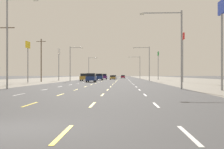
# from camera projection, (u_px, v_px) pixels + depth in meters

# --- Properties ---
(ground_plane) EXTENTS (572.00, 572.00, 0.00)m
(ground_plane) POSITION_uv_depth(u_px,v_px,m) (110.00, 81.00, 74.25)
(ground_plane) COLOR #4C4C4F
(lot_apron_left) EXTENTS (28.00, 440.00, 0.01)m
(lot_apron_left) POSITION_uv_depth(u_px,v_px,m) (20.00, 81.00, 75.23)
(lot_apron_left) COLOR gray
(lot_apron_left) RESTS_ON ground
(lot_apron_right) EXTENTS (28.00, 440.00, 0.01)m
(lot_apron_right) POSITION_uv_depth(u_px,v_px,m) (203.00, 81.00, 73.27)
(lot_apron_right) COLOR gray
(lot_apron_right) RESTS_ON ground
(lane_markings) EXTENTS (10.64, 227.60, 0.01)m
(lane_markings) POSITION_uv_depth(u_px,v_px,m) (115.00, 79.00, 112.72)
(lane_markings) COLOR white
(lane_markings) RESTS_ON ground
(signal_span_wire) EXTENTS (26.62, 0.53, 9.46)m
(signal_span_wire) POSITION_uv_depth(u_px,v_px,m) (75.00, 15.00, 17.53)
(signal_span_wire) COLOR brown
(signal_span_wire) RESTS_ON ground
(suv_inner_left_nearest) EXTENTS (1.98, 4.90, 1.98)m
(suv_inner_left_nearest) POSITION_uv_depth(u_px,v_px,m) (91.00, 78.00, 61.95)
(suv_inner_left_nearest) COLOR navy
(suv_inner_left_nearest) RESTS_ON ground
(suv_far_left_near) EXTENTS (1.98, 4.90, 1.98)m
(suv_far_left_near) POSITION_uv_depth(u_px,v_px,m) (85.00, 77.00, 73.76)
(suv_far_left_near) COLOR #B28C33
(suv_far_left_near) RESTS_ON ground
(suv_inner_left_mid) EXTENTS (1.98, 4.90, 1.98)m
(suv_inner_left_mid) POSITION_uv_depth(u_px,v_px,m) (99.00, 77.00, 83.86)
(suv_inner_left_mid) COLOR navy
(suv_inner_left_mid) RESTS_ON ground
(sedan_center_turn_midfar) EXTENTS (1.80, 4.50, 1.46)m
(sedan_center_turn_midfar) POSITION_uv_depth(u_px,v_px,m) (113.00, 77.00, 94.37)
(sedan_center_turn_midfar) COLOR #B28C33
(sedan_center_turn_midfar) RESTS_ON ground
(suv_inner_left_far) EXTENTS (1.98, 4.90, 1.98)m
(suv_inner_left_far) POSITION_uv_depth(u_px,v_px,m) (104.00, 76.00, 100.22)
(suv_inner_left_far) COLOR #4C196B
(suv_inner_left_far) RESTS_ON ground
(sedan_center_turn_farther) EXTENTS (1.80, 4.50, 1.46)m
(sedan_center_turn_farther) POSITION_uv_depth(u_px,v_px,m) (114.00, 77.00, 111.33)
(sedan_center_turn_farther) COLOR silver
(sedan_center_turn_farther) RESTS_ON ground
(sedan_inner_right_farthest) EXTENTS (1.80, 4.50, 1.46)m
(sedan_inner_right_farthest) POSITION_uv_depth(u_px,v_px,m) (123.00, 77.00, 123.63)
(sedan_inner_right_farthest) COLOR maroon
(sedan_inner_right_farthest) RESTS_ON ground
(pole_sign_left_row_1) EXTENTS (0.24, 2.30, 8.68)m
(pole_sign_left_row_1) POSITION_uv_depth(u_px,v_px,m) (28.00, 51.00, 58.10)
(pole_sign_left_row_1) COLOR gray
(pole_sign_left_row_1) RESTS_ON ground
(pole_sign_left_row_2) EXTENTS (0.24, 2.19, 8.94)m
(pole_sign_left_row_2) POSITION_uv_depth(u_px,v_px,m) (59.00, 56.00, 76.86)
(pole_sign_left_row_2) COLOR gray
(pole_sign_left_row_2) RESTS_ON ground
(pole_sign_right_row_0) EXTENTS (0.24, 2.00, 9.60)m
(pole_sign_right_row_0) POSITION_uv_depth(u_px,v_px,m) (222.00, 23.00, 29.24)
(pole_sign_right_row_0) COLOR gray
(pole_sign_right_row_0) RESTS_ON ground
(pole_sign_right_row_1) EXTENTS (0.24, 2.64, 10.70)m
(pole_sign_right_row_1) POSITION_uv_depth(u_px,v_px,m) (183.00, 45.00, 60.00)
(pole_sign_right_row_1) COLOR gray
(pole_sign_right_row_1) RESTS_ON ground
(pole_sign_right_row_2) EXTENTS (0.24, 1.65, 9.15)m
(pole_sign_right_row_2) POSITION_uv_depth(u_px,v_px,m) (158.00, 60.00, 89.52)
(pole_sign_right_row_2) COLOR gray
(pole_sign_right_row_2) RESTS_ON ground
(streetlight_left_row_0) EXTENTS (3.77, 0.26, 10.75)m
(streetlight_left_row_0) POSITION_uv_depth(u_px,v_px,m) (10.00, 37.00, 32.23)
(streetlight_left_row_0) COLOR gray
(streetlight_left_row_0) RESTS_ON ground
(streetlight_right_row_0) EXTENTS (4.89, 0.26, 9.01)m
(streetlight_right_row_0) POSITION_uv_depth(u_px,v_px,m) (177.00, 43.00, 31.46)
(streetlight_right_row_0) COLOR gray
(streetlight_right_row_0) RESTS_ON ground
(streetlight_left_row_1) EXTENTS (3.45, 0.26, 8.89)m
(streetlight_left_row_1) POSITION_uv_depth(u_px,v_px,m) (71.00, 61.00, 70.72)
(streetlight_left_row_1) COLOR gray
(streetlight_left_row_1) RESTS_ON ground
(streetlight_right_row_1) EXTENTS (4.34, 0.26, 8.83)m
(streetlight_right_row_1) POSITION_uv_depth(u_px,v_px,m) (147.00, 61.00, 69.95)
(streetlight_right_row_1) COLOR gray
(streetlight_right_row_1) RESTS_ON ground
(streetlight_left_row_2) EXTENTS (3.59, 0.26, 8.62)m
(streetlight_left_row_2) POSITION_uv_depth(u_px,v_px,m) (90.00, 66.00, 109.21)
(streetlight_left_row_2) COLOR gray
(streetlight_left_row_2) RESTS_ON ground
(streetlight_right_row_2) EXTENTS (4.77, 0.26, 8.91)m
(streetlight_right_row_2) POSITION_uv_depth(u_px,v_px,m) (139.00, 66.00, 108.44)
(streetlight_right_row_2) COLOR gray
(streetlight_right_row_2) RESTS_ON ground
(utility_pole_left_row_0) EXTENTS (2.20, 0.26, 9.08)m
(utility_pole_left_row_0) POSITION_uv_depth(u_px,v_px,m) (7.00, 54.00, 39.84)
(utility_pole_left_row_0) COLOR brown
(utility_pole_left_row_0) RESTS_ON ground
(utility_pole_left_row_1) EXTENTS (2.20, 0.26, 10.01)m
(utility_pole_left_row_1) POSITION_uv_depth(u_px,v_px,m) (41.00, 60.00, 64.05)
(utility_pole_left_row_1) COLOR brown
(utility_pole_left_row_1) RESTS_ON ground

